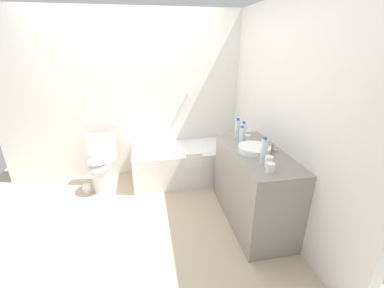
% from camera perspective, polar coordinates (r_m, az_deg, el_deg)
% --- Properties ---
extents(ground_plane, '(4.19, 4.19, 0.00)m').
position_cam_1_polar(ground_plane, '(3.06, -12.97, -17.15)').
color(ground_plane, '#C1AD8E').
extents(wall_back_tiled, '(3.59, 0.10, 2.35)m').
position_cam_1_polar(wall_back_tiled, '(3.76, -14.03, 10.15)').
color(wall_back_tiled, silver).
rests_on(wall_back_tiled, ground_plane).
extents(wall_right_mirror, '(0.10, 2.88, 2.35)m').
position_cam_1_polar(wall_right_mirror, '(2.88, 19.65, 6.00)').
color(wall_right_mirror, silver).
rests_on(wall_right_mirror, ground_plane).
extents(bathtub, '(1.59, 0.68, 1.23)m').
position_cam_1_polar(bathtub, '(3.71, -0.87, -4.08)').
color(bathtub, silver).
rests_on(bathtub, ground_plane).
extents(toilet, '(0.36, 0.52, 0.75)m').
position_cam_1_polar(toilet, '(3.64, -20.01, -4.40)').
color(toilet, white).
rests_on(toilet, ground_plane).
extents(vanity_counter, '(0.54, 1.19, 0.86)m').
position_cam_1_polar(vanity_counter, '(2.89, 13.83, -9.47)').
color(vanity_counter, gray).
rests_on(vanity_counter, ground_plane).
extents(sink_basin, '(0.33, 0.33, 0.06)m').
position_cam_1_polar(sink_basin, '(2.66, 14.05, -1.12)').
color(sink_basin, white).
rests_on(sink_basin, vanity_counter).
extents(sink_faucet, '(0.13, 0.15, 0.09)m').
position_cam_1_polar(sink_faucet, '(2.74, 17.73, -0.69)').
color(sink_faucet, '#AFAFB4').
rests_on(sink_faucet, vanity_counter).
extents(water_bottle_0, '(0.06, 0.06, 0.20)m').
position_cam_1_polar(water_bottle_0, '(2.84, 11.28, 2.00)').
color(water_bottle_0, silver).
rests_on(water_bottle_0, vanity_counter).
extents(water_bottle_1, '(0.06, 0.06, 0.22)m').
position_cam_1_polar(water_bottle_1, '(2.94, 11.63, 2.86)').
color(water_bottle_1, silver).
rests_on(water_bottle_1, vanity_counter).
extents(water_bottle_2, '(0.06, 0.06, 0.23)m').
position_cam_1_polar(water_bottle_2, '(3.02, 10.34, 3.54)').
color(water_bottle_2, silver).
rests_on(water_bottle_2, vanity_counter).
extents(water_bottle_3, '(0.06, 0.06, 0.26)m').
position_cam_1_polar(water_bottle_3, '(2.41, 16.09, -1.52)').
color(water_bottle_3, silver).
rests_on(water_bottle_3, vanity_counter).
extents(drinking_glass_0, '(0.07, 0.07, 0.10)m').
position_cam_1_polar(drinking_glass_0, '(2.36, 17.12, -3.90)').
color(drinking_glass_0, white).
rests_on(drinking_glass_0, vanity_counter).
extents(drinking_glass_1, '(0.08, 0.08, 0.09)m').
position_cam_1_polar(drinking_glass_1, '(2.28, 17.44, -5.23)').
color(drinking_glass_1, white).
rests_on(drinking_glass_1, vanity_counter).
extents(drinking_glass_2, '(0.07, 0.07, 0.09)m').
position_cam_1_polar(drinking_glass_2, '(2.90, 12.56, 1.25)').
color(drinking_glass_2, white).
rests_on(drinking_glass_2, vanity_counter).
extents(toilet_paper_roll, '(0.11, 0.11, 0.11)m').
position_cam_1_polar(toilet_paper_roll, '(3.77, -22.86, -9.31)').
color(toilet_paper_roll, white).
rests_on(toilet_paper_roll, ground_plane).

